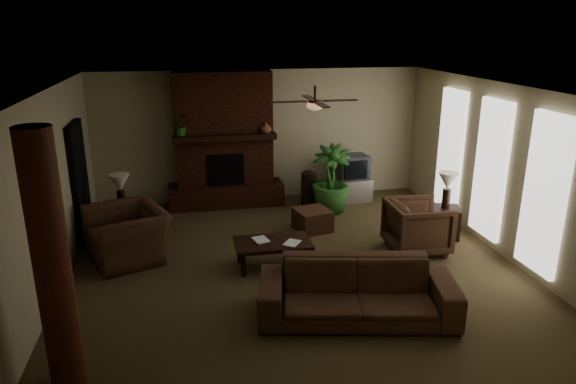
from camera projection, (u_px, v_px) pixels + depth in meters
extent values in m
plane|color=brown|center=(293.00, 264.00, 8.41)|extent=(7.00, 7.00, 0.00)
plane|color=silver|center=(293.00, 89.00, 7.56)|extent=(7.00, 7.00, 0.00)
plane|color=tan|center=(260.00, 136.00, 11.25)|extent=(7.00, 0.00, 7.00)
plane|color=tan|center=(371.00, 290.00, 4.72)|extent=(7.00, 0.00, 7.00)
plane|color=tan|center=(50.00, 195.00, 7.34)|extent=(0.00, 7.00, 7.00)
plane|color=tan|center=(500.00, 169.00, 8.63)|extent=(0.00, 7.00, 7.00)
cube|color=#462012|center=(224.00, 140.00, 10.87)|extent=(2.00, 0.50, 2.80)
cube|color=#462012|center=(226.00, 195.00, 11.14)|extent=(2.40, 0.70, 0.45)
cube|color=black|center=(226.00, 170.00, 10.81)|extent=(0.75, 0.04, 0.65)
cube|color=black|center=(225.00, 138.00, 10.58)|extent=(2.10, 0.28, 0.12)
cube|color=white|center=(450.00, 151.00, 10.13)|extent=(0.08, 0.85, 2.35)
cube|color=white|center=(490.00, 169.00, 8.82)|extent=(0.08, 0.85, 2.35)
cube|color=white|center=(544.00, 195.00, 7.51)|extent=(0.08, 0.85, 2.35)
cylinder|color=#572515|center=(52.00, 265.00, 5.20)|extent=(0.36, 0.36, 2.80)
cube|color=black|center=(80.00, 182.00, 9.14)|extent=(0.10, 1.00, 2.10)
cylinder|color=#301F15|center=(315.00, 94.00, 7.95)|extent=(0.04, 0.04, 0.24)
cylinder|color=#301F15|center=(315.00, 102.00, 7.98)|extent=(0.20, 0.20, 0.06)
ellipsoid|color=#F2BF72|center=(315.00, 106.00, 8.00)|extent=(0.26, 0.26, 0.14)
cube|color=black|center=(340.00, 100.00, 8.05)|extent=(0.55, 0.12, 0.01)
cube|color=black|center=(289.00, 102.00, 7.91)|extent=(0.55, 0.12, 0.01)
cube|color=black|center=(309.00, 98.00, 8.35)|extent=(0.12, 0.55, 0.01)
cube|color=black|center=(322.00, 105.00, 7.61)|extent=(0.12, 0.55, 0.01)
imported|color=#4B3020|center=(358.00, 282.00, 6.76)|extent=(2.65, 1.25, 1.00)
imported|color=#4B3020|center=(127.00, 226.00, 8.48)|extent=(1.26, 1.52, 1.13)
imported|color=#4B3020|center=(418.00, 224.00, 8.78)|extent=(0.90, 0.95, 0.97)
cube|color=black|center=(273.00, 243.00, 8.23)|extent=(1.20, 0.70, 0.06)
cube|color=black|center=(243.00, 265.00, 7.97)|extent=(0.07, 0.07, 0.37)
cube|color=black|center=(307.00, 260.00, 8.15)|extent=(0.07, 0.07, 0.37)
cube|color=black|center=(240.00, 252.00, 8.44)|extent=(0.07, 0.07, 0.37)
cube|color=black|center=(300.00, 247.00, 8.62)|extent=(0.07, 0.07, 0.37)
cube|color=#4B3020|center=(313.00, 220.00, 9.77)|extent=(0.72, 0.72, 0.40)
cube|color=silver|center=(350.00, 190.00, 11.40)|extent=(0.91, 0.60, 0.50)
cube|color=#3C3C3F|center=(352.00, 167.00, 11.24)|extent=(0.70, 0.57, 0.52)
cube|color=black|center=(356.00, 170.00, 10.99)|extent=(0.52, 0.08, 0.40)
cylinder|color=black|center=(309.00, 189.00, 11.13)|extent=(0.34, 0.34, 0.70)
sphere|color=black|center=(309.00, 177.00, 11.05)|extent=(0.34, 0.34, 0.34)
imported|color=#2D5E25|center=(330.00, 194.00, 10.68)|extent=(1.17, 1.56, 0.78)
cube|color=black|center=(128.00, 223.00, 9.42)|extent=(0.64, 0.64, 0.55)
cylinder|color=#301F15|center=(122.00, 200.00, 9.23)|extent=(0.18, 0.18, 0.35)
cone|color=white|center=(120.00, 183.00, 9.13)|extent=(0.45, 0.45, 0.30)
cube|color=black|center=(444.00, 222.00, 9.46)|extent=(0.64, 0.64, 0.55)
cylinder|color=#301F15|center=(446.00, 198.00, 9.33)|extent=(0.16, 0.16, 0.35)
cone|color=white|center=(448.00, 181.00, 9.23)|extent=(0.42, 0.42, 0.30)
imported|color=#2D5E25|center=(181.00, 128.00, 10.41)|extent=(0.48, 0.51, 0.33)
imported|color=brown|center=(266.00, 128.00, 10.67)|extent=(0.28, 0.28, 0.22)
imported|color=#999999|center=(254.00, 233.00, 8.15)|extent=(0.22, 0.08, 0.29)
imported|color=#999999|center=(286.00, 234.00, 8.12)|extent=(0.19, 0.14, 0.29)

